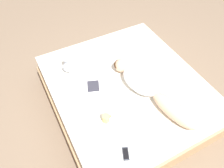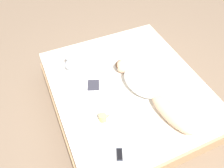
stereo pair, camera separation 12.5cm
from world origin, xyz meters
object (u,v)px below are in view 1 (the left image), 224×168
(person, at_px, (147,87))
(coffee_mug, at_px, (106,118))
(open_magazine, at_px, (85,87))
(cell_phone, at_px, (126,154))

(person, xyz_separation_m, coffee_mug, (-0.63, -0.14, -0.04))
(person, bearing_deg, open_magazine, 135.92)
(person, bearing_deg, cell_phone, -148.56)
(coffee_mug, distance_m, cell_phone, 0.44)
(coffee_mug, height_order, cell_phone, coffee_mug)
(person, height_order, coffee_mug, person)
(coffee_mug, relative_size, cell_phone, 0.77)
(person, height_order, open_magazine, person)
(cell_phone, bearing_deg, open_magazine, 113.52)
(person, relative_size, open_magazine, 2.56)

